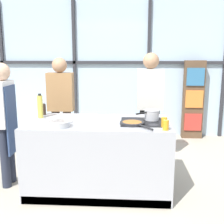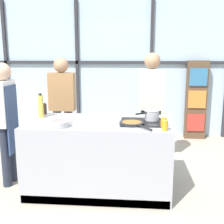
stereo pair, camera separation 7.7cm
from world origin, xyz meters
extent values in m
plane|color=#BCB29E|center=(0.00, 0.00, 0.00)|extent=(18.00, 18.00, 0.00)
cube|color=silver|center=(0.00, 2.56, 1.40)|extent=(6.40, 0.04, 2.80)
cube|color=#2D2D33|center=(0.00, 2.51, 1.54)|extent=(6.40, 0.06, 0.06)
cube|color=#2D2D33|center=(-2.30, 2.51, 1.40)|extent=(0.06, 0.06, 2.80)
cube|color=#2D2D33|center=(-0.77, 2.51, 1.40)|extent=(0.06, 0.06, 2.80)
cube|color=#2D2D33|center=(0.77, 2.51, 1.40)|extent=(0.06, 0.06, 2.80)
cube|color=brown|center=(1.68, 2.38, 0.79)|extent=(0.41, 0.16, 1.59)
cube|color=red|center=(1.68, 2.28, 0.35)|extent=(0.34, 0.03, 0.35)
cube|color=orange|center=(1.68, 2.28, 0.82)|extent=(0.34, 0.03, 0.35)
cube|color=teal|center=(1.68, 2.28, 1.27)|extent=(0.34, 0.03, 0.35)
cube|color=#A8AAB2|center=(0.00, 0.00, 0.45)|extent=(1.76, 0.92, 0.89)
cube|color=black|center=(0.54, 0.00, 0.89)|extent=(0.52, 0.52, 0.01)
cube|color=black|center=(0.00, -0.44, 0.05)|extent=(1.72, 0.03, 0.10)
cylinder|color=#38383D|center=(0.41, -0.12, 0.89)|extent=(0.13, 0.13, 0.01)
cylinder|color=#38383D|center=(0.66, -0.12, 0.89)|extent=(0.13, 0.13, 0.01)
cylinder|color=#38383D|center=(0.41, 0.12, 0.89)|extent=(0.13, 0.13, 0.01)
cylinder|color=#38383D|center=(0.66, 0.12, 0.89)|extent=(0.13, 0.13, 0.01)
cylinder|color=#232838|center=(-1.21, 0.12, 0.40)|extent=(0.12, 0.12, 0.80)
cylinder|color=#232838|center=(-1.21, -0.04, 0.40)|extent=(0.12, 0.12, 0.80)
cube|color=white|center=(-1.21, 0.04, 1.09)|extent=(0.16, 0.36, 0.58)
sphere|color=#D8AD8C|center=(-1.21, 0.04, 1.49)|extent=(0.22, 0.22, 0.22)
cube|color=navy|center=(-1.12, 0.04, 0.88)|extent=(0.02, 0.31, 0.88)
cylinder|color=#47382D|center=(-0.61, 0.95, 0.41)|extent=(0.13, 0.13, 0.83)
cylinder|color=#47382D|center=(-0.79, 0.95, 0.41)|extent=(0.13, 0.13, 0.83)
cube|color=#A37547|center=(-0.70, 0.95, 1.13)|extent=(0.41, 0.18, 0.60)
sphere|color=tan|center=(-0.70, 0.95, 1.54)|extent=(0.23, 0.23, 0.23)
cylinder|color=black|center=(0.79, 0.95, 0.43)|extent=(0.13, 0.13, 0.87)
cylinder|color=black|center=(0.61, 0.95, 0.43)|extent=(0.13, 0.13, 0.87)
cube|color=beige|center=(0.70, 0.95, 1.18)|extent=(0.40, 0.18, 0.62)
sphere|color=tan|center=(0.70, 0.95, 1.61)|extent=(0.24, 0.24, 0.24)
cylinder|color=#232326|center=(0.41, -0.12, 0.91)|extent=(0.29, 0.29, 0.03)
cylinder|color=#B26B2D|center=(0.41, -0.12, 0.92)|extent=(0.23, 0.23, 0.01)
cylinder|color=#232326|center=(0.56, -0.34, 0.91)|extent=(0.15, 0.20, 0.02)
cylinder|color=silver|center=(0.66, 0.12, 0.96)|extent=(0.18, 0.18, 0.13)
cylinder|color=silver|center=(0.66, 0.12, 1.01)|extent=(0.19, 0.19, 0.01)
cylinder|color=black|center=(0.53, 0.02, 1.00)|extent=(0.14, 0.12, 0.02)
cylinder|color=white|center=(-0.44, -0.06, 0.90)|extent=(0.26, 0.26, 0.01)
cylinder|color=silver|center=(-0.43, -0.30, 0.93)|extent=(0.26, 0.26, 0.07)
cylinder|color=#4C4C51|center=(-0.43, -0.30, 0.95)|extent=(0.21, 0.21, 0.01)
cylinder|color=#E0CC4C|center=(-0.78, 0.16, 1.04)|extent=(0.07, 0.07, 0.29)
cylinder|color=black|center=(-0.78, 0.16, 1.20)|extent=(0.04, 0.04, 0.02)
cylinder|color=#332319|center=(-0.79, 0.34, 0.97)|extent=(0.06, 0.06, 0.15)
sphere|color=#B2B2B7|center=(-0.79, 0.34, 1.06)|extent=(0.03, 0.03, 0.03)
cylinder|color=orange|center=(0.78, -0.36, 0.95)|extent=(0.07, 0.07, 0.11)
cylinder|color=orange|center=(0.78, -0.22, 0.95)|extent=(0.07, 0.07, 0.11)
camera|label=1|loc=(0.37, -3.36, 1.71)|focal=45.00mm
camera|label=2|loc=(0.45, -3.35, 1.71)|focal=45.00mm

